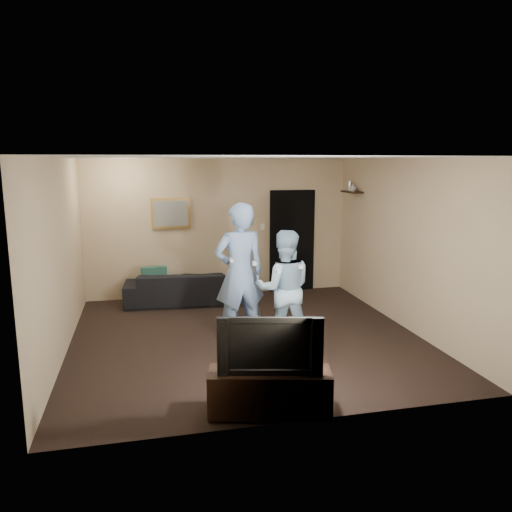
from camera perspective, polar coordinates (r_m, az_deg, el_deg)
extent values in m
plane|color=black|center=(7.46, -1.15, -9.21)|extent=(5.00, 5.00, 0.00)
cube|color=silver|center=(7.01, -1.23, 11.20)|extent=(5.00, 5.00, 0.04)
cube|color=tan|center=(9.55, -4.25, 3.23)|extent=(5.00, 0.04, 2.60)
cube|color=tan|center=(4.75, 4.98, -4.48)|extent=(5.00, 0.04, 2.60)
cube|color=tan|center=(7.06, -21.48, -0.17)|extent=(0.04, 5.00, 2.60)
cube|color=tan|center=(8.00, 16.63, 1.35)|extent=(0.04, 5.00, 2.60)
imported|color=black|center=(9.17, -8.52, -3.58)|extent=(2.07, 0.94, 0.59)
cube|color=#164339|center=(9.11, -11.56, -2.58)|extent=(0.46, 0.21, 0.44)
cube|color=olive|center=(9.40, -9.70, 4.83)|extent=(0.72, 0.05, 0.57)
cube|color=slate|center=(9.37, -9.69, 4.81)|extent=(0.62, 0.01, 0.47)
cube|color=black|center=(9.89, 4.14, 1.73)|extent=(0.90, 0.06, 2.00)
cube|color=silver|center=(9.69, 0.75, 3.37)|extent=(0.08, 0.02, 0.12)
cube|color=black|center=(9.48, 10.91, 7.20)|extent=(0.20, 0.60, 0.03)
imported|color=#B8B8BD|center=(9.44, 11.01, 7.71)|extent=(0.18, 0.18, 0.14)
cylinder|color=silver|center=(9.57, 10.68, 7.87)|extent=(0.06, 0.06, 0.18)
cube|color=black|center=(5.24, 1.57, -15.23)|extent=(1.30, 0.67, 0.44)
imported|color=black|center=(5.03, 1.60, -9.91)|extent=(1.04, 0.37, 0.60)
imported|color=#779BCF|center=(7.02, -1.88, -1.99)|extent=(0.78, 0.56, 1.99)
cube|color=white|center=(6.73, -2.87, -0.47)|extent=(0.04, 0.14, 0.04)
cube|color=white|center=(6.80, -0.21, -0.83)|extent=(0.05, 0.09, 0.05)
imported|color=#9BC3E2|center=(6.90, 3.21, -3.76)|extent=(0.90, 0.76, 1.64)
cube|color=white|center=(6.58, 2.43, -1.74)|extent=(0.04, 0.14, 0.04)
cube|color=white|center=(6.66, 5.09, -1.20)|extent=(0.05, 0.09, 0.05)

